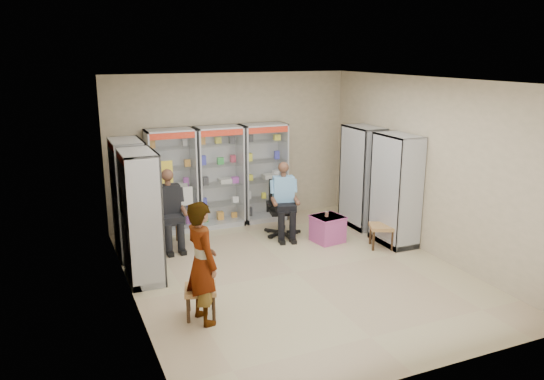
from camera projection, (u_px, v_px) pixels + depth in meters
name	position (u px, v px, depth m)	size (l,w,h in m)	color
floor	(295.00, 272.00, 8.42)	(6.00, 6.00, 0.00)	tan
room_shell	(296.00, 150.00, 7.92)	(5.02, 6.02, 3.01)	#BDAB8D
cabinet_back_left	(172.00, 181.00, 10.09)	(0.90, 0.50, 2.00)	#B3B5BB
cabinet_back_mid	(219.00, 177.00, 10.45)	(0.90, 0.50, 2.00)	#A6A9AE
cabinet_back_right	(264.00, 173.00, 10.82)	(0.90, 0.50, 2.00)	#B0B2B7
cabinet_right_far	(362.00, 177.00, 10.44)	(0.50, 0.90, 2.00)	silver
cabinet_right_near	(396.00, 190.00, 9.46)	(0.50, 0.90, 2.00)	#B6BABE
cabinet_left_far	(130.00, 199.00, 8.91)	(0.50, 0.90, 2.00)	#B7BABF
cabinet_left_near	(141.00, 217.00, 7.93)	(0.50, 0.90, 2.00)	silver
wooden_chair	(169.00, 220.00, 9.48)	(0.42, 0.42, 0.94)	black
seated_customer	(169.00, 210.00, 9.39)	(0.44, 0.60, 1.34)	black
office_chair	(282.00, 208.00, 10.02)	(0.57, 0.57, 1.05)	black
seated_shopkeeper	(283.00, 202.00, 9.94)	(0.44, 0.61, 1.34)	#6787CC
pink_trunk	(328.00, 229.00, 9.73)	(0.50, 0.49, 0.49)	#C54E9F
tea_glass	(327.00, 214.00, 9.64)	(0.07, 0.07, 0.09)	#561207
woven_stool_a	(381.00, 236.00, 9.45)	(0.42, 0.42, 0.42)	#AE8F49
woven_stool_b	(201.00, 302.00, 6.99)	(0.41, 0.41, 0.41)	#A98347
standing_man	(202.00, 263.00, 6.71)	(0.59, 0.39, 1.62)	#9A9A9C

